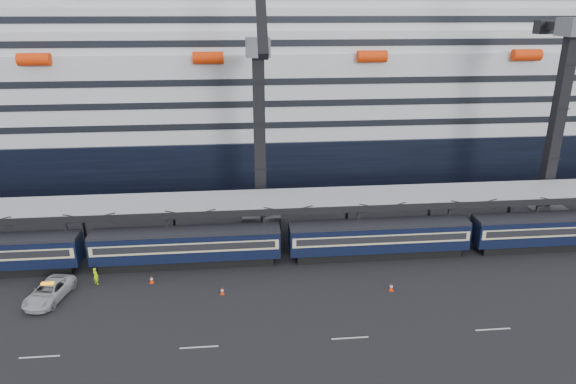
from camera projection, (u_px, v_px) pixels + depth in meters
name	position (u px, v px, depth m)	size (l,w,h in m)	color
ground	(493.00, 302.00, 46.20)	(260.00, 260.00, 0.00)	black
train	(410.00, 236.00, 54.39)	(133.05, 3.00, 4.05)	black
canopy	(441.00, 194.00, 57.54)	(130.00, 6.25, 5.53)	#909398
cruise_ship	(366.00, 89.00, 85.00)	(214.09, 28.84, 34.00)	black
crane_dark_near	(260.00, 131.00, 57.73)	(4.50, 17.75, 35.08)	#4C4E53
crane_dark_mid	(561.00, 114.00, 59.55)	(4.50, 18.24, 39.64)	#4C4E53
pickup_truck	(49.00, 292.00, 46.35)	(2.63, 5.71, 1.59)	#ACAFB3
worker	(96.00, 276.00, 48.97)	(0.62, 0.41, 1.71)	#C2FF0D
traffic_cone_b	(152.00, 279.00, 49.32)	(0.39, 0.39, 0.78)	#FA3507
traffic_cone_c	(222.00, 291.00, 47.37)	(0.37, 0.37, 0.74)	#FA3507
traffic_cone_d	(391.00, 287.00, 47.97)	(0.40, 0.40, 0.79)	#FA3507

